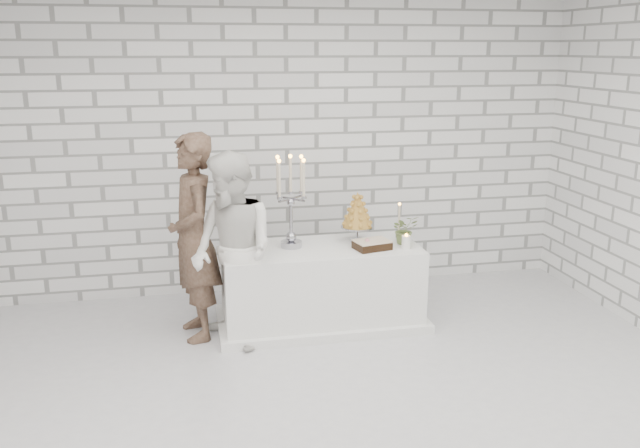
{
  "coord_description": "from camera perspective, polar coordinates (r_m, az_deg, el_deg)",
  "views": [
    {
      "loc": [
        -1.04,
        -4.23,
        2.51
      ],
      "look_at": [
        0.07,
        1.15,
        1.05
      ],
      "focal_mm": 37.17,
      "sensor_mm": 36.0,
      "label": 1
    }
  ],
  "objects": [
    {
      "name": "croquembouche",
      "position": [
        6.18,
        3.23,
        0.62
      ],
      "size": [
        0.32,
        0.32,
        0.48
      ],
      "primitive_type": null,
      "rotation": [
        0.0,
        0.0,
        0.03
      ],
      "color": "olive",
      "rests_on": "cake_table"
    },
    {
      "name": "ground",
      "position": [
        5.03,
        1.93,
        -15.06
      ],
      "size": [
        6.0,
        5.0,
        0.01
      ],
      "primitive_type": "cube",
      "color": "silver",
      "rests_on": "ground"
    },
    {
      "name": "chocolate_cake",
      "position": [
        6.01,
        4.51,
        -1.78
      ],
      "size": [
        0.35,
        0.28,
        0.08
      ],
      "primitive_type": "cube",
      "rotation": [
        0.0,
        0.0,
        0.23
      ],
      "color": "black",
      "rests_on": "cake_table"
    },
    {
      "name": "pillar_candle",
      "position": [
        6.05,
        7.42,
        -1.57
      ],
      "size": [
        0.1,
        0.1,
        0.12
      ],
      "primitive_type": "cylinder",
      "rotation": [
        0.0,
        0.0,
        -0.25
      ],
      "color": "white",
      "rests_on": "cake_table"
    },
    {
      "name": "bride",
      "position": [
        5.65,
        -7.51,
        -2.38
      ],
      "size": [
        0.97,
        1.03,
        1.69
      ],
      "primitive_type": "imported",
      "rotation": [
        0.0,
        0.0,
        -1.03
      ],
      "color": "white",
      "rests_on": "ground"
    },
    {
      "name": "cake_table",
      "position": [
        6.18,
        0.08,
        -5.32
      ],
      "size": [
        1.8,
        0.8,
        0.75
      ],
      "primitive_type": "cube",
      "color": "white",
      "rests_on": "ground"
    },
    {
      "name": "wall_front",
      "position": [
        2.26,
        17.58,
        -12.46
      ],
      "size": [
        6.0,
        0.01,
        3.0
      ],
      "primitive_type": "cube",
      "color": "white",
      "rests_on": "ground"
    },
    {
      "name": "candelabra",
      "position": [
        5.96,
        -2.53,
        1.95
      ],
      "size": [
        0.37,
        0.37,
        0.85
      ],
      "primitive_type": null,
      "rotation": [
        0.0,
        0.0,
        -0.08
      ],
      "color": "#A0A0AA",
      "rests_on": "cake_table"
    },
    {
      "name": "extra_taper",
      "position": [
        6.37,
        6.82,
        0.23
      ],
      "size": [
        0.07,
        0.07,
        0.32
      ],
      "primitive_type": "cylinder",
      "rotation": [
        0.0,
        0.0,
        -0.25
      ],
      "color": "beige",
      "rests_on": "cake_table"
    },
    {
      "name": "flowers",
      "position": [
        6.18,
        7.28,
        -0.47
      ],
      "size": [
        0.27,
        0.24,
        0.27
      ],
      "primitive_type": "imported",
      "rotation": [
        0.0,
        0.0,
        0.14
      ],
      "color": "#436035",
      "rests_on": "cake_table"
    },
    {
      "name": "wall_back",
      "position": [
        6.89,
        -2.84,
        6.44
      ],
      "size": [
        6.0,
        0.01,
        3.0
      ],
      "primitive_type": "cube",
      "color": "white",
      "rests_on": "ground"
    },
    {
      "name": "groom",
      "position": [
        5.87,
        -10.82,
        -1.16
      ],
      "size": [
        0.55,
        0.73,
        1.83
      ],
      "primitive_type": "imported",
      "rotation": [
        0.0,
        0.0,
        -1.39
      ],
      "color": "#3E291D",
      "rests_on": "ground"
    }
  ]
}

